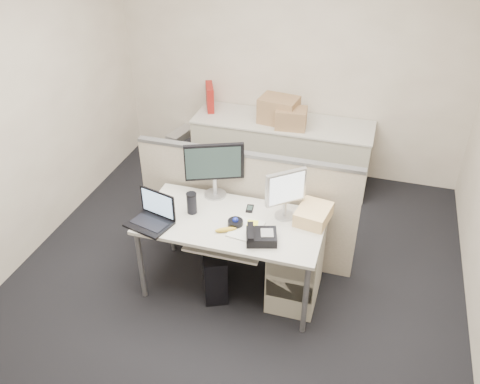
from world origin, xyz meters
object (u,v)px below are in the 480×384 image
(desk, at_px, (231,227))
(laptop, at_px, (148,212))
(desk_phone, at_px, (261,237))
(monitor_main, at_px, (214,171))

(desk, relative_size, laptop, 4.38)
(laptop, bearing_deg, desk_phone, 18.73)
(desk, relative_size, desk_phone, 6.39)
(laptop, xyz_separation_m, desk_phone, (0.92, 0.07, -0.09))
(monitor_main, relative_size, desk_phone, 2.15)
(monitor_main, distance_m, desk_phone, 0.77)
(desk, distance_m, laptop, 0.69)
(desk, xyz_separation_m, desk_phone, (0.30, -0.18, 0.10))
(desk, distance_m, desk_phone, 0.36)
(desk, xyz_separation_m, monitor_main, (-0.25, 0.32, 0.32))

